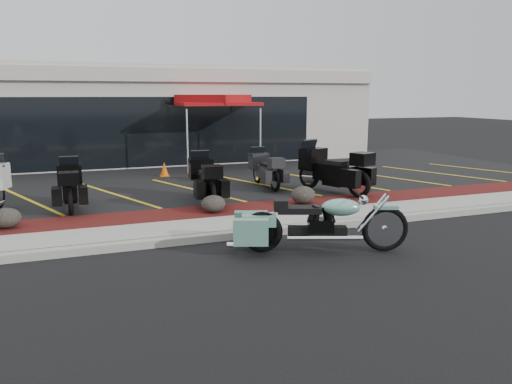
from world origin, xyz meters
name	(u,v)px	position (x,y,z in m)	size (l,w,h in m)	color
ground	(264,249)	(0.00, 0.00, 0.00)	(90.00, 90.00, 0.00)	black
curb	(248,233)	(0.00, 0.90, 0.07)	(24.00, 0.25, 0.15)	gray
sidewalk	(237,225)	(0.00, 1.60, 0.07)	(24.00, 1.20, 0.15)	gray
mulch_bed	(222,213)	(0.00, 2.80, 0.08)	(24.00, 1.20, 0.16)	#3C0E0D
upper_lot	(176,178)	(0.00, 8.20, 0.07)	(26.00, 9.60, 0.15)	black
dealership_building	(147,114)	(0.00, 14.47, 2.01)	(18.00, 8.16, 4.00)	#ACA89C
boulder_left	(6,218)	(-4.65, 2.73, 0.37)	(0.60, 0.50, 0.42)	black
boulder_mid	(213,204)	(-0.26, 2.60, 0.37)	(0.58, 0.48, 0.41)	black
boulder_right	(303,195)	(2.13, 2.73, 0.38)	(0.63, 0.53, 0.45)	black
hero_cruiser	(385,222)	(2.04, -0.92, 0.57)	(3.22, 0.82, 1.14)	#6EAC98
touring_black_front	(70,179)	(-3.37, 5.01, 0.75)	(2.07, 0.79, 1.20)	black
touring_black_mid	(200,173)	(-0.05, 4.63, 0.78)	(2.17, 0.83, 1.26)	black
touring_grey	(258,165)	(2.11, 5.96, 0.73)	(1.99, 0.76, 1.16)	#2A2A2E
touring_black_rear	(309,164)	(3.23, 4.64, 0.87)	(2.49, 0.95, 1.45)	black
traffic_cone	(164,169)	(-0.37, 8.40, 0.39)	(0.29, 0.29, 0.47)	#DD5407
popup_canopy	(214,101)	(1.90, 10.11, 2.63)	(3.68, 3.68, 2.73)	silver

